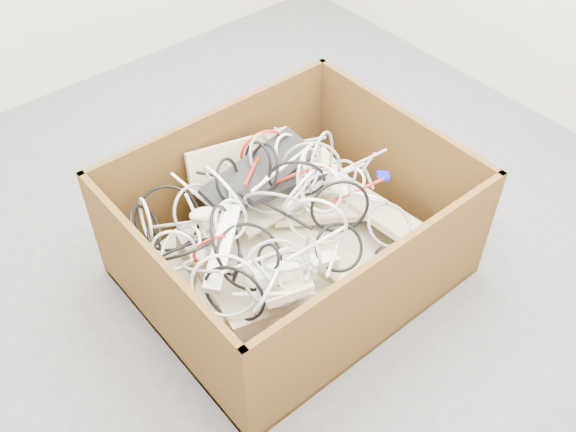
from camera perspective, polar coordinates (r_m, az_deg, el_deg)
ground at (r=2.92m, az=-0.73°, el=0.35°), size 3.00×3.00×0.00m
cardboard_box at (r=2.57m, az=0.01°, el=-2.95°), size 1.16×0.97×0.54m
keyboard_pile at (r=2.49m, az=-0.02°, el=-0.31°), size 0.98×0.88×0.34m
mice_scatter at (r=2.38m, az=0.56°, el=-0.68°), size 0.67×0.69×0.22m
power_strip_left at (r=2.26m, az=-5.73°, el=-2.75°), size 0.29×0.26×0.13m
power_strip_right at (r=2.25m, az=0.73°, el=-4.56°), size 0.32×0.13×0.10m
vga_plug at (r=2.60m, az=8.22°, el=3.46°), size 0.06×0.06×0.03m
cable_tangle at (r=2.34m, az=-2.17°, el=0.17°), size 1.03×0.82×0.46m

